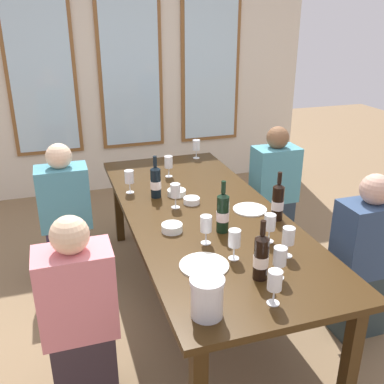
{
  "coord_description": "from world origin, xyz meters",
  "views": [
    {
      "loc": [
        -0.9,
        -2.56,
        1.99
      ],
      "look_at": [
        0.0,
        0.22,
        0.79
      ],
      "focal_mm": 41.23,
      "sensor_mm": 36.0,
      "label": 1
    }
  ],
  "objects_px": {
    "wine_glass_7": "(234,239)",
    "wine_glass_2": "(175,191)",
    "tasting_bowl_0": "(192,201)",
    "wine_glass_5": "(196,146)",
    "tasting_bowl_2": "(172,228)",
    "seated_person_3": "(364,261)",
    "wine_glass_8": "(270,223)",
    "seated_person_1": "(274,192)",
    "wine_bottle_1": "(261,257)",
    "wine_glass_9": "(280,258)",
    "wine_bottle_0": "(278,202)",
    "seated_person_2": "(80,319)",
    "white_plate_1": "(250,209)",
    "tasting_bowl_1": "(177,192)",
    "wine_glass_0": "(169,163)",
    "metal_pitcher": "(207,297)",
    "wine_bottle_3": "(156,182)",
    "wine_glass_6": "(288,237)",
    "seated_person_0": "(66,217)",
    "white_plate_0": "(204,265)",
    "wine_glass_1": "(129,177)",
    "dining_table": "(202,219)",
    "wine_bottle_2": "(223,212)",
    "wine_glass_4": "(275,282)"
  },
  "relations": [
    {
      "from": "wine_glass_6",
      "to": "wine_glass_8",
      "type": "xyz_separation_m",
      "value": [
        -0.02,
        0.18,
        0.0
      ]
    },
    {
      "from": "wine_bottle_1",
      "to": "wine_glass_9",
      "type": "relative_size",
      "value": 1.85
    },
    {
      "from": "wine_glass_1",
      "to": "wine_glass_7",
      "type": "height_order",
      "value": "same"
    },
    {
      "from": "white_plate_1",
      "to": "wine_glass_4",
      "type": "distance_m",
      "value": 1.04
    },
    {
      "from": "tasting_bowl_0",
      "to": "wine_glass_5",
      "type": "distance_m",
      "value": 1.04
    },
    {
      "from": "wine_glass_7",
      "to": "seated_person_2",
      "type": "xyz_separation_m",
      "value": [
        -0.84,
        0.01,
        -0.34
      ]
    },
    {
      "from": "wine_bottle_0",
      "to": "wine_glass_6",
      "type": "bearing_deg",
      "value": -111.03
    },
    {
      "from": "wine_bottle_1",
      "to": "wine_bottle_3",
      "type": "relative_size",
      "value": 1.03
    },
    {
      "from": "wine_bottle_1",
      "to": "metal_pitcher",
      "type": "bearing_deg",
      "value": -151.02
    },
    {
      "from": "tasting_bowl_1",
      "to": "wine_glass_9",
      "type": "distance_m",
      "value": 1.22
    },
    {
      "from": "white_plate_1",
      "to": "wine_bottle_1",
      "type": "xyz_separation_m",
      "value": [
        -0.3,
        -0.77,
        0.12
      ]
    },
    {
      "from": "wine_bottle_0",
      "to": "wine_glass_6",
      "type": "relative_size",
      "value": 1.87
    },
    {
      "from": "tasting_bowl_1",
      "to": "wine_glass_8",
      "type": "xyz_separation_m",
      "value": [
        0.32,
        -0.84,
        0.1
      ]
    },
    {
      "from": "wine_glass_5",
      "to": "wine_glass_7",
      "type": "distance_m",
      "value": 1.79
    },
    {
      "from": "wine_glass_5",
      "to": "wine_glass_8",
      "type": "relative_size",
      "value": 1.0
    },
    {
      "from": "wine_glass_2",
      "to": "wine_bottle_1",
      "type": "bearing_deg",
      "value": -80.06
    },
    {
      "from": "wine_glass_8",
      "to": "seated_person_2",
      "type": "relative_size",
      "value": 0.16
    },
    {
      "from": "wine_glass_6",
      "to": "seated_person_0",
      "type": "relative_size",
      "value": 0.16
    },
    {
      "from": "metal_pitcher",
      "to": "wine_bottle_0",
      "type": "distance_m",
      "value": 1.09
    },
    {
      "from": "wine_glass_0",
      "to": "seated_person_2",
      "type": "xyz_separation_m",
      "value": [
        -0.84,
        -1.35,
        -0.33
      ]
    },
    {
      "from": "dining_table",
      "to": "metal_pitcher",
      "type": "height_order",
      "value": "metal_pitcher"
    },
    {
      "from": "seated_person_1",
      "to": "seated_person_3",
      "type": "xyz_separation_m",
      "value": [
        0.0,
        -1.22,
        0.0
      ]
    },
    {
      "from": "dining_table",
      "to": "tasting_bowl_1",
      "type": "bearing_deg",
      "value": 105.73
    },
    {
      "from": "wine_bottle_0",
      "to": "wine_glass_2",
      "type": "relative_size",
      "value": 1.87
    },
    {
      "from": "wine_bottle_2",
      "to": "tasting_bowl_2",
      "type": "relative_size",
      "value": 2.54
    },
    {
      "from": "wine_glass_5",
      "to": "wine_glass_7",
      "type": "relative_size",
      "value": 1.0
    },
    {
      "from": "wine_bottle_0",
      "to": "tasting_bowl_2",
      "type": "xyz_separation_m",
      "value": [
        -0.69,
        0.04,
        -0.1
      ]
    },
    {
      "from": "wine_glass_1",
      "to": "wine_glass_5",
      "type": "xyz_separation_m",
      "value": [
        0.73,
        0.64,
        -0.0
      ]
    },
    {
      "from": "tasting_bowl_1",
      "to": "wine_glass_8",
      "type": "relative_size",
      "value": 0.79
    },
    {
      "from": "wine_glass_7",
      "to": "wine_glass_2",
      "type": "bearing_deg",
      "value": 98.87
    },
    {
      "from": "white_plate_1",
      "to": "seated_person_3",
      "type": "distance_m",
      "value": 0.79
    },
    {
      "from": "tasting_bowl_1",
      "to": "wine_glass_7",
      "type": "distance_m",
      "value": 0.97
    },
    {
      "from": "wine_bottle_2",
      "to": "tasting_bowl_0",
      "type": "distance_m",
      "value": 0.48
    },
    {
      "from": "seated_person_2",
      "to": "wine_glass_0",
      "type": "bearing_deg",
      "value": 57.97
    },
    {
      "from": "metal_pitcher",
      "to": "seated_person_0",
      "type": "xyz_separation_m",
      "value": [
        -0.54,
        1.71,
        -0.31
      ]
    },
    {
      "from": "white_plate_0",
      "to": "wine_glass_5",
      "type": "height_order",
      "value": "wine_glass_5"
    },
    {
      "from": "wine_glass_5",
      "to": "wine_glass_6",
      "type": "height_order",
      "value": "same"
    },
    {
      "from": "wine_glass_1",
      "to": "seated_person_2",
      "type": "xyz_separation_m",
      "value": [
        -0.48,
        -1.1,
        -0.34
      ]
    },
    {
      "from": "wine_glass_0",
      "to": "wine_glass_8",
      "type": "height_order",
      "value": "same"
    },
    {
      "from": "wine_bottle_3",
      "to": "tasting_bowl_2",
      "type": "xyz_separation_m",
      "value": [
        -0.03,
        -0.56,
        -0.09
      ]
    },
    {
      "from": "wine_glass_0",
      "to": "seated_person_2",
      "type": "relative_size",
      "value": 0.16
    },
    {
      "from": "tasting_bowl_2",
      "to": "seated_person_3",
      "type": "relative_size",
      "value": 0.12
    },
    {
      "from": "white_plate_0",
      "to": "metal_pitcher",
      "type": "height_order",
      "value": "metal_pitcher"
    },
    {
      "from": "wine_bottle_1",
      "to": "tasting_bowl_2",
      "type": "xyz_separation_m",
      "value": [
        -0.29,
        0.63,
        -0.1
      ]
    },
    {
      "from": "wine_bottle_1",
      "to": "wine_glass_9",
      "type": "bearing_deg",
      "value": -17.42
    },
    {
      "from": "wine_bottle_0",
      "to": "seated_person_3",
      "type": "bearing_deg",
      "value": -34.68
    },
    {
      "from": "wine_glass_7",
      "to": "seated_person_0",
      "type": "height_order",
      "value": "seated_person_0"
    },
    {
      "from": "wine_glass_9",
      "to": "seated_person_1",
      "type": "xyz_separation_m",
      "value": [
        0.78,
        1.51,
        -0.33
      ]
    },
    {
      "from": "wine_glass_8",
      "to": "seated_person_1",
      "type": "relative_size",
      "value": 0.16
    },
    {
      "from": "wine_bottle_0",
      "to": "wine_bottle_3",
      "type": "height_order",
      "value": "wine_bottle_0"
    }
  ]
}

